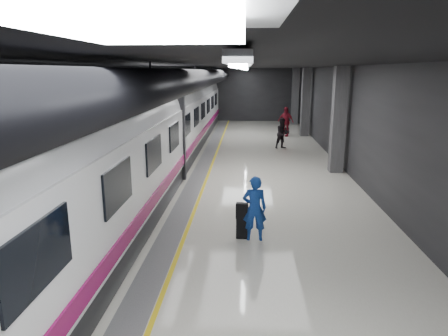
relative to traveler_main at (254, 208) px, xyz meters
name	(u,v)px	position (x,y,z in m)	size (l,w,h in m)	color
ground	(229,182)	(-0.89, 5.48, -0.86)	(40.00, 40.00, 0.00)	silver
platform_hall	(224,90)	(-1.18, 6.43, 2.68)	(10.02, 40.02, 4.51)	black
train	(146,130)	(-4.14, 5.48, 1.21)	(3.05, 38.00, 4.05)	black
traveler_main	(254,208)	(0.00, 0.00, 0.00)	(0.63, 0.41, 1.72)	#163EAB
suitcase_main	(243,228)	(-0.29, 0.10, -0.58)	(0.34, 0.22, 0.56)	black
shoulder_bag	(242,211)	(-0.32, 0.07, -0.09)	(0.31, 0.16, 0.41)	black
traveler_far_a	(283,133)	(1.78, 12.72, 0.00)	(0.83, 0.65, 1.72)	black
traveler_far_b	(286,122)	(2.36, 17.20, 0.12)	(1.15, 0.48, 1.96)	maroon
suitcase_far	(287,131)	(2.55, 18.14, -0.64)	(0.30, 0.20, 0.44)	black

